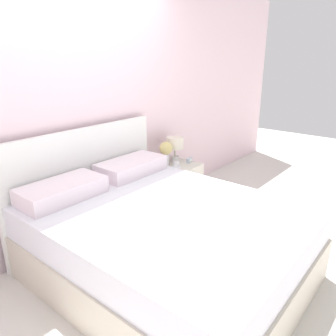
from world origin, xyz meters
TOP-DOWN VIEW (x-y plane):
  - ground_plane at (0.00, 0.00)m, footprint 12.00×12.00m
  - wall_back at (0.00, 0.07)m, footprint 8.00×0.06m
  - bed at (0.00, -0.97)m, footprint 1.69×2.08m
  - nightstand at (1.18, -0.24)m, footprint 0.45×0.46m
  - table_lamp at (1.24, -0.14)m, footprint 0.21×0.21m
  - flower_vase at (1.05, -0.16)m, footprint 0.15×0.15m
  - teacup at (1.09, -0.29)m, footprint 0.12×0.12m
  - alarm_clock at (1.32, -0.30)m, footprint 0.08×0.04m

SIDE VIEW (x-z plane):
  - ground_plane at x=0.00m, z-range 0.00..0.00m
  - nightstand at x=1.18m, z-range 0.00..0.51m
  - bed at x=0.00m, z-range -0.23..0.88m
  - alarm_clock at x=1.32m, z-range 0.51..0.56m
  - teacup at x=1.09m, z-range 0.50..0.57m
  - flower_vase at x=1.05m, z-range 0.55..0.84m
  - table_lamp at x=1.24m, z-range 0.57..0.87m
  - wall_back at x=0.00m, z-range 0.00..2.60m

